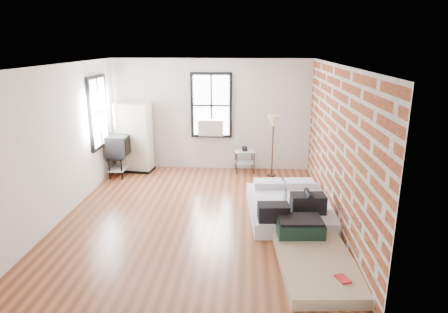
# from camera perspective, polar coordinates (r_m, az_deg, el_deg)

# --- Properties ---
(ground) EXTENTS (6.00, 6.00, 0.00)m
(ground) POSITION_cam_1_polar(r_m,az_deg,el_deg) (7.70, -3.74, -8.34)
(ground) COLOR #5E2F18
(ground) RESTS_ON ground
(room_shell) EXTENTS (5.02, 6.02, 2.80)m
(room_shell) POSITION_cam_1_polar(r_m,az_deg,el_deg) (7.49, -1.87, 4.96)
(room_shell) COLOR silver
(room_shell) RESTS_ON ground
(mattress_main) EXTENTS (1.67, 2.17, 0.66)m
(mattress_main) POSITION_cam_1_polar(r_m,az_deg,el_deg) (7.71, 9.42, -7.02)
(mattress_main) COLOR white
(mattress_main) RESTS_ON ground
(mattress_bare) EXTENTS (1.20, 2.08, 0.43)m
(mattress_bare) POSITION_cam_1_polar(r_m,az_deg,el_deg) (6.29, 12.44, -13.27)
(mattress_bare) COLOR beige
(mattress_bare) RESTS_ON ground
(wardrobe) EXTENTS (0.93, 0.60, 1.73)m
(wardrobe) POSITION_cam_1_polar(r_m,az_deg,el_deg) (10.28, -12.70, 2.63)
(wardrobe) COLOR black
(wardrobe) RESTS_ON ground
(side_table) EXTENTS (0.54, 0.46, 0.65)m
(side_table) POSITION_cam_1_polar(r_m,az_deg,el_deg) (10.06, 2.96, 0.20)
(side_table) COLOR black
(side_table) RESTS_ON ground
(floor_lamp) EXTENTS (0.32, 0.32, 1.51)m
(floor_lamp) POSITION_cam_1_polar(r_m,az_deg,el_deg) (9.61, 7.07, 4.56)
(floor_lamp) COLOR black
(floor_lamp) RESTS_ON ground
(tv_stand) EXTENTS (0.51, 0.72, 1.01)m
(tv_stand) POSITION_cam_1_polar(r_m,az_deg,el_deg) (10.01, -14.90, 1.31)
(tv_stand) COLOR black
(tv_stand) RESTS_ON ground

